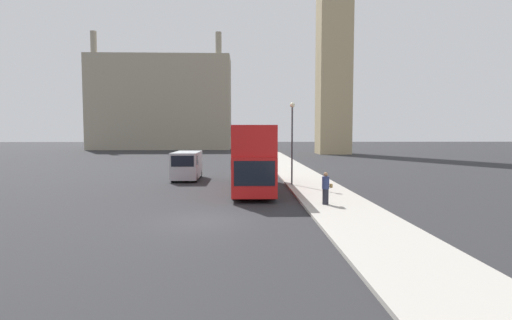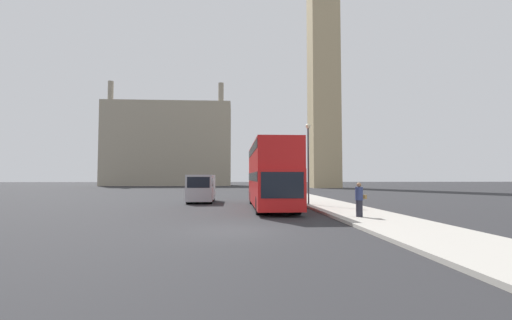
# 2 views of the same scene
# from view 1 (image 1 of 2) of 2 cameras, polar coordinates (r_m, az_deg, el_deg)

# --- Properties ---
(ground_plane) EXTENTS (300.00, 300.00, 0.00)m
(ground_plane) POSITION_cam_1_polar(r_m,az_deg,el_deg) (18.45, -7.43, -8.60)
(ground_plane) COLOR #28282B
(sidewalk_strip) EXTENTS (3.88, 120.00, 0.15)m
(sidewalk_strip) POSITION_cam_1_polar(r_m,az_deg,el_deg) (19.06, 14.05, -8.05)
(sidewalk_strip) COLOR #ADA89E
(sidewalk_strip) RESTS_ON ground_plane
(building_block_distant) EXTENTS (32.52, 11.20, 26.36)m
(building_block_distant) POSITION_cam_1_polar(r_m,az_deg,el_deg) (97.92, -13.33, 7.87)
(building_block_distant) COLOR #9E937F
(building_block_distant) RESTS_ON ground_plane
(red_double_decker_bus) EXTENTS (2.63, 11.49, 4.42)m
(red_double_decker_bus) POSITION_cam_1_polar(r_m,az_deg,el_deg) (27.75, -0.55, 0.78)
(red_double_decker_bus) COLOR red
(red_double_decker_bus) RESTS_ON ground_plane
(white_van) EXTENTS (2.12, 5.04, 2.36)m
(white_van) POSITION_cam_1_polar(r_m,az_deg,el_deg) (34.12, -9.85, -0.69)
(white_van) COLOR #B2B7BC
(white_van) RESTS_ON ground_plane
(pedestrian) EXTENTS (0.54, 0.38, 1.73)m
(pedestrian) POSITION_cam_1_polar(r_m,az_deg,el_deg) (21.69, 9.93, -4.02)
(pedestrian) COLOR #23232D
(pedestrian) RESTS_ON sidewalk_strip
(street_lamp) EXTENTS (0.36, 0.36, 6.03)m
(street_lamp) POSITION_cam_1_polar(r_m,az_deg,el_deg) (29.45, 5.19, 4.10)
(street_lamp) COLOR #38383D
(street_lamp) RESTS_ON sidewalk_strip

